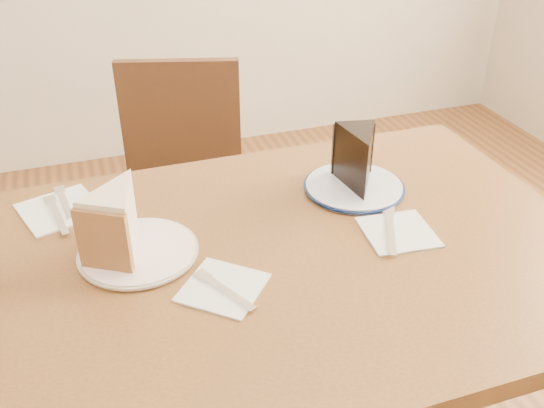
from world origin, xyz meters
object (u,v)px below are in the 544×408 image
Objects in this scene: table at (278,293)px; carrot_cake at (121,220)px; chair_far at (183,197)px; chocolate_cake at (359,163)px; plate_cream at (138,252)px; plate_navy at (354,187)px.

carrot_cake reaches higher than table.
chocolate_cake reaches higher than chair_far.
plate_cream is at bearing 89.09° from chair_far.
plate_cream is at bearing -169.50° from plate_navy.
table is 0.30m from plate_navy.
plate_cream is (-0.25, 0.07, 0.10)m from table.
chocolate_cake is at bearing 133.68° from chair_far.
plate_navy is at bearing 10.50° from plate_cream.
plate_navy is at bearing 35.06° from table.
chair_far reaches higher than table.
plate_navy is (0.23, 0.16, 0.10)m from table.
chair_far is 6.56× the size of carrot_cake.
plate_navy reaches higher than table.
carrot_cake reaches higher than plate_cream.
chair_far is 4.07× the size of plate_cream.
chair_far is at bearing 94.61° from table.
plate_cream is 1.71× the size of chocolate_cake.
plate_cream is 1.61× the size of carrot_cake.
chocolate_cake is (0.00, -0.01, 0.06)m from plate_navy.
plate_navy is 0.06m from chocolate_cake.
table is 0.33m from chocolate_cake.
carrot_cake is (-0.27, 0.09, 0.17)m from table.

